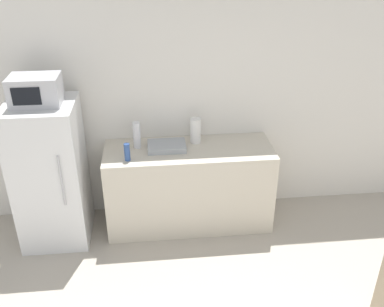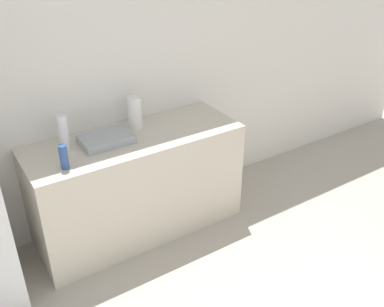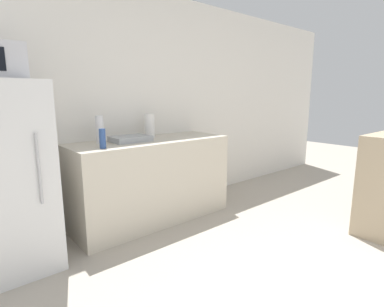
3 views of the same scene
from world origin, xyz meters
TOP-DOWN VIEW (x-y plane):
  - wall_back at (0.00, 3.25)m, footprint 8.00×0.06m
  - counter at (-0.00, 2.89)m, footprint 1.79×0.66m
  - sink_basin at (-0.23, 2.92)m, footprint 0.40×0.28m
  - bottle_tall at (-0.54, 2.99)m, footprint 0.08×0.08m
  - bottle_short at (-0.63, 2.70)m, footprint 0.06×0.06m
  - paper_towel_roll at (0.09, 3.04)m, footprint 0.12×0.12m

SIDE VIEW (x-z plane):
  - counter at x=0.00m, z-range 0.00..0.93m
  - sink_basin at x=-0.23m, z-range 0.93..0.99m
  - bottle_short at x=-0.63m, z-range 0.93..1.11m
  - paper_towel_roll at x=0.09m, z-range 0.93..1.20m
  - bottle_tall at x=-0.54m, z-range 0.93..1.21m
  - wall_back at x=0.00m, z-range 0.00..2.60m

